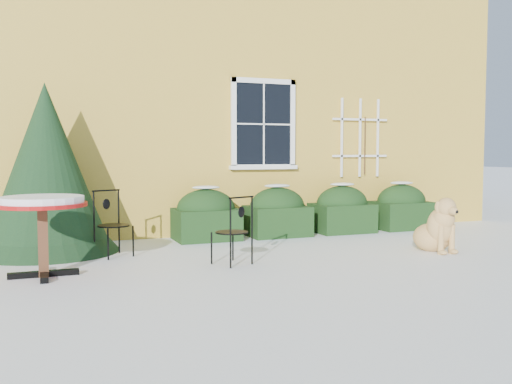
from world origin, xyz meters
name	(u,v)px	position (x,y,z in m)	size (l,w,h in m)	color
ground	(284,267)	(0.00, 0.00, 0.00)	(80.00, 80.00, 0.00)	white
house	(166,79)	(0.00, 7.00, 3.22)	(12.40, 8.40, 6.40)	#EBBE44
hedge_row	(310,212)	(1.65, 2.55, 0.40)	(4.95, 0.80, 0.91)	black
evergreen_shrub	(47,185)	(-2.80, 2.23, 1.00)	(2.05, 2.05, 2.48)	black
bistro_table	(42,210)	(-2.89, 0.50, 0.80)	(1.03, 1.03, 0.95)	black
patio_chair_near	(234,230)	(-0.56, 0.37, 0.45)	(0.53, 0.52, 0.91)	black
patio_chair_far	(112,223)	(-1.96, 1.58, 0.47)	(0.54, 0.54, 0.94)	black
dog	(438,229)	(2.56, 0.20, 0.34)	(0.56, 0.94, 0.84)	tan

